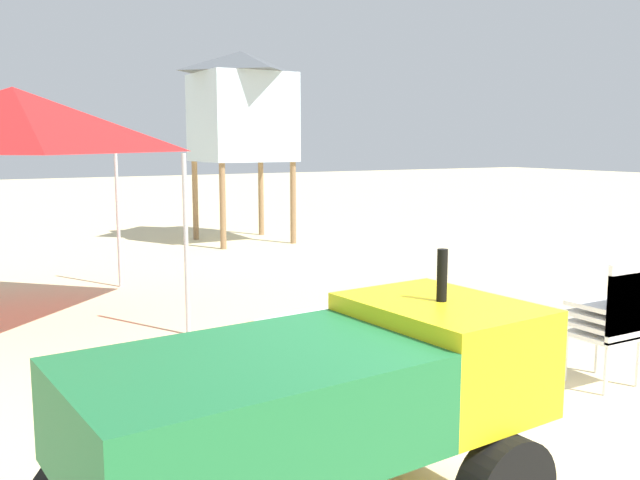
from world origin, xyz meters
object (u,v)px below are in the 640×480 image
object	(u,v)px
popup_canopy	(14,120)
lifeguard_tower	(242,106)
stacked_plastic_chairs	(614,314)
utility_cart	(325,401)
surfboard_pile	(342,327)

from	to	relation	value
popup_canopy	lifeguard_tower	world-z (taller)	lifeguard_tower
stacked_plastic_chairs	lifeguard_tower	distance (m)	10.04
utility_cart	popup_canopy	world-z (taller)	popup_canopy
stacked_plastic_chairs	popup_canopy	size ratio (longest dim) A/B	0.37
surfboard_pile	lifeguard_tower	xyz separation A→B (m)	(2.29, 7.67, 2.60)
utility_cart	surfboard_pile	size ratio (longest dim) A/B	0.99
popup_canopy	stacked_plastic_chairs	bearing A→B (deg)	-50.19
utility_cart	lifeguard_tower	bearing A→B (deg)	68.38
lifeguard_tower	utility_cart	bearing A→B (deg)	-111.62
popup_canopy	surfboard_pile	bearing A→B (deg)	-46.65
utility_cart	popup_canopy	distance (m)	5.94
utility_cart	lifeguard_tower	xyz separation A→B (m)	(4.19, 10.57, 2.05)
stacked_plastic_chairs	popup_canopy	xyz separation A→B (m)	(-4.07, 4.88, 1.69)
stacked_plastic_chairs	popup_canopy	world-z (taller)	popup_canopy
utility_cart	lifeguard_tower	distance (m)	11.55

